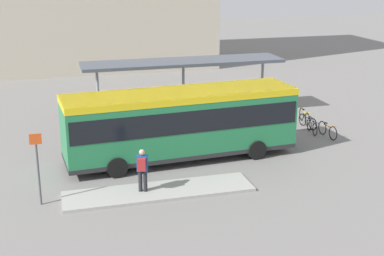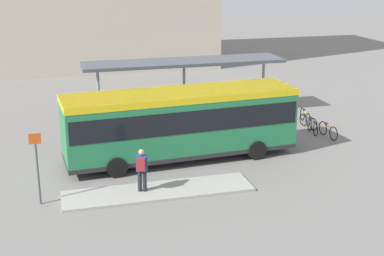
% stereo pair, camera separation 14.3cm
% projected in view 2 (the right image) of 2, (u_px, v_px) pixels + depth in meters
% --- Properties ---
extents(ground_plane, '(120.00, 120.00, 0.00)m').
position_uv_depth(ground_plane, '(181.00, 158.00, 24.83)').
color(ground_plane, slate).
extents(curb_island, '(7.52, 1.80, 0.12)m').
position_uv_depth(curb_island, '(159.00, 191.00, 21.14)').
color(curb_island, '#9E9E99').
rests_on(curb_island, ground_plane).
extents(city_bus, '(10.72, 3.34, 3.20)m').
position_uv_depth(city_bus, '(181.00, 120.00, 24.27)').
color(city_bus, '#237A47').
rests_on(city_bus, ground_plane).
extents(pedestrian_waiting, '(0.48, 0.53, 1.74)m').
position_uv_depth(pedestrian_waiting, '(142.00, 168.00, 20.68)').
color(pedestrian_waiting, '#232328').
rests_on(pedestrian_waiting, curb_island).
extents(bicycle_orange, '(0.48, 1.72, 0.74)m').
position_uv_depth(bicycle_orange, '(328.00, 131.00, 27.69)').
color(bicycle_orange, black).
rests_on(bicycle_orange, ground_plane).
extents(bicycle_white, '(0.48, 1.59, 0.69)m').
position_uv_depth(bicycle_white, '(313.00, 127.00, 28.41)').
color(bicycle_white, black).
rests_on(bicycle_white, ground_plane).
extents(bicycle_black, '(0.48, 1.61, 0.70)m').
position_uv_depth(bicycle_black, '(308.00, 122.00, 29.28)').
color(bicycle_black, black).
rests_on(bicycle_black, ground_plane).
extents(bicycle_yellow, '(0.48, 1.75, 0.76)m').
position_uv_depth(bicycle_yellow, '(305.00, 117.00, 30.15)').
color(bicycle_yellow, black).
rests_on(bicycle_yellow, ground_plane).
extents(station_shelter, '(11.67, 2.55, 3.30)m').
position_uv_depth(station_shelter, '(184.00, 63.00, 30.79)').
color(station_shelter, '#4C515B').
rests_on(station_shelter, ground_plane).
extents(potted_planter_near_shelter, '(0.87, 0.87, 1.32)m').
position_uv_depth(potted_planter_near_shelter, '(235.00, 110.00, 30.27)').
color(potted_planter_near_shelter, slate).
rests_on(potted_planter_near_shelter, ground_plane).
extents(platform_sign, '(0.44, 0.08, 2.80)m').
position_uv_depth(platform_sign, '(37.00, 165.00, 19.71)').
color(platform_sign, '#4C4C51').
rests_on(platform_sign, ground_plane).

